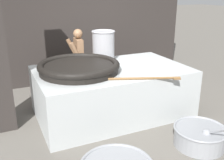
# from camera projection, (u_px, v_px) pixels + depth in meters

# --- Properties ---
(ground_plane) EXTENTS (60.00, 60.00, 0.00)m
(ground_plane) POSITION_uv_depth(u_px,v_px,m) (112.00, 112.00, 5.30)
(ground_plane) COLOR #666059
(back_wall) EXTENTS (6.30, 0.24, 3.28)m
(back_wall) POSITION_uv_depth(u_px,v_px,m) (74.00, 19.00, 6.76)
(back_wall) COLOR #2D2826
(back_wall) RESTS_ON ground_plane
(hearth_platform) EXTENTS (2.87, 1.76, 0.92)m
(hearth_platform) POSITION_uv_depth(u_px,v_px,m) (112.00, 91.00, 5.14)
(hearth_platform) COLOR #B2B7B7
(hearth_platform) RESTS_ON ground_plane
(giant_wok_near) EXTENTS (1.49, 1.49, 0.19)m
(giant_wok_near) POSITION_uv_depth(u_px,v_px,m) (79.00, 67.00, 4.75)
(giant_wok_near) COLOR black
(giant_wok_near) RESTS_ON hearth_platform
(stock_pot) EXTENTS (0.49, 0.49, 0.63)m
(stock_pot) POSITION_uv_depth(u_px,v_px,m) (103.00, 45.00, 5.46)
(stock_pot) COLOR #9E9EA3
(stock_pot) RESTS_ON hearth_platform
(stirring_paddle) EXTENTS (1.28, 0.56, 0.04)m
(stirring_paddle) POSITION_uv_depth(u_px,v_px,m) (144.00, 78.00, 4.38)
(stirring_paddle) COLOR brown
(stirring_paddle) RESTS_ON hearth_platform
(cook) EXTENTS (0.38, 0.57, 1.51)m
(cook) POSITION_uv_depth(u_px,v_px,m) (79.00, 59.00, 6.08)
(cook) COLOR #8C6647
(cook) RESTS_ON ground_plane
(prep_bowl_vegetables) EXTENTS (0.83, 1.08, 0.66)m
(prep_bowl_vegetables) POSITION_uv_depth(u_px,v_px,m) (200.00, 135.00, 4.13)
(prep_bowl_vegetables) COLOR gray
(prep_bowl_vegetables) RESTS_ON ground_plane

